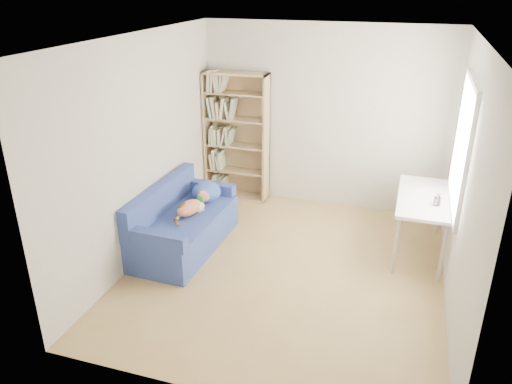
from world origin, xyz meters
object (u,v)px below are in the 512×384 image
bookshelf (237,142)px  pen_cup (437,201)px  desk (423,202)px  sofa (183,223)px

bookshelf → pen_cup: 3.05m
desk → pen_cup: size_ratio=8.43×
pen_cup → desk: bearing=122.4°
sofa → pen_cup: bearing=11.7°
desk → bookshelf: bearing=160.8°
bookshelf → desk: 2.85m
bookshelf → desk: (2.69, -0.94, -0.19)m
bookshelf → pen_cup: bookshelf is taller
sofa → bookshelf: size_ratio=0.87×
pen_cup → sofa: bearing=-170.1°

